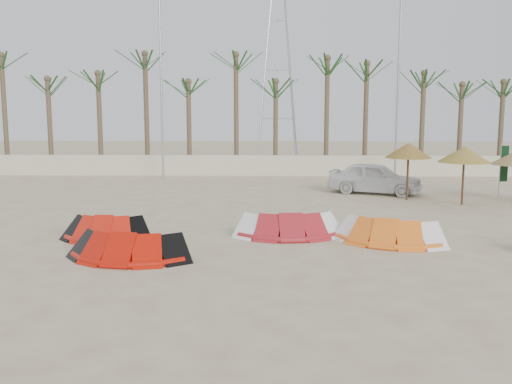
{
  "coord_description": "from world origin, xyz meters",
  "views": [
    {
      "loc": [
        0.52,
        -14.25,
        4.3
      ],
      "look_at": [
        0.0,
        6.0,
        1.3
      ],
      "focal_mm": 40.0,
      "sensor_mm": 36.0,
      "label": 1
    }
  ],
  "objects_px": {
    "kite_orange": "(386,229)",
    "parasol_left": "(409,150)",
    "kite_red_mid": "(130,243)",
    "parasol_mid": "(464,154)",
    "kite_red_left": "(108,226)",
    "kite_red_right": "(289,223)",
    "car": "(375,178)"
  },
  "relations": [
    {
      "from": "kite_red_right",
      "to": "kite_orange",
      "type": "distance_m",
      "value": 3.24
    },
    {
      "from": "kite_orange",
      "to": "kite_red_left",
      "type": "bearing_deg",
      "value": 178.86
    },
    {
      "from": "kite_red_right",
      "to": "parasol_mid",
      "type": "height_order",
      "value": "parasol_mid"
    },
    {
      "from": "kite_red_left",
      "to": "parasol_left",
      "type": "relative_size",
      "value": 1.1
    },
    {
      "from": "kite_red_mid",
      "to": "kite_orange",
      "type": "xyz_separation_m",
      "value": [
        7.81,
        2.19,
        -0.0
      ]
    },
    {
      "from": "parasol_left",
      "to": "parasol_mid",
      "type": "relative_size",
      "value": 1.03
    },
    {
      "from": "parasol_left",
      "to": "kite_red_right",
      "type": "bearing_deg",
      "value": -127.15
    },
    {
      "from": "kite_red_mid",
      "to": "parasol_mid",
      "type": "xyz_separation_m",
      "value": [
        12.63,
        9.43,
        1.83
      ]
    },
    {
      "from": "kite_red_mid",
      "to": "kite_orange",
      "type": "distance_m",
      "value": 8.12
    },
    {
      "from": "kite_orange",
      "to": "car",
      "type": "distance_m",
      "value": 10.65
    },
    {
      "from": "kite_red_left",
      "to": "parasol_mid",
      "type": "distance_m",
      "value": 15.75
    },
    {
      "from": "kite_orange",
      "to": "parasol_left",
      "type": "distance_m",
      "value": 9.13
    },
    {
      "from": "kite_red_left",
      "to": "car",
      "type": "relative_size",
      "value": 0.64
    },
    {
      "from": "kite_red_right",
      "to": "parasol_mid",
      "type": "xyz_separation_m",
      "value": [
        7.93,
        6.34,
        1.83
      ]
    },
    {
      "from": "car",
      "to": "parasol_left",
      "type": "bearing_deg",
      "value": -127.86
    },
    {
      "from": "kite_red_mid",
      "to": "parasol_mid",
      "type": "bearing_deg",
      "value": 36.75
    },
    {
      "from": "parasol_mid",
      "to": "car",
      "type": "distance_m",
      "value": 4.88
    },
    {
      "from": "kite_red_right",
      "to": "parasol_left",
      "type": "relative_size",
      "value": 1.37
    },
    {
      "from": "parasol_left",
      "to": "kite_red_left",
      "type": "bearing_deg",
      "value": -144.75
    },
    {
      "from": "car",
      "to": "kite_orange",
      "type": "bearing_deg",
      "value": -165.75
    },
    {
      "from": "kite_red_left",
      "to": "parasol_mid",
      "type": "relative_size",
      "value": 1.14
    },
    {
      "from": "kite_red_left",
      "to": "car",
      "type": "height_order",
      "value": "car"
    },
    {
      "from": "parasol_mid",
      "to": "parasol_left",
      "type": "bearing_deg",
      "value": 149.08
    },
    {
      "from": "kite_orange",
      "to": "car",
      "type": "relative_size",
      "value": 0.83
    },
    {
      "from": "kite_orange",
      "to": "kite_red_mid",
      "type": "bearing_deg",
      "value": -164.32
    },
    {
      "from": "kite_red_left",
      "to": "kite_orange",
      "type": "relative_size",
      "value": 0.77
    },
    {
      "from": "parasol_left",
      "to": "car",
      "type": "height_order",
      "value": "parasol_left"
    },
    {
      "from": "parasol_left",
      "to": "parasol_mid",
      "type": "distance_m",
      "value": 2.51
    },
    {
      "from": "kite_orange",
      "to": "car",
      "type": "xyz_separation_m",
      "value": [
        1.52,
        10.53,
        0.37
      ]
    },
    {
      "from": "parasol_mid",
      "to": "kite_red_left",
      "type": "bearing_deg",
      "value": -153.19
    },
    {
      "from": "kite_red_left",
      "to": "kite_red_right",
      "type": "relative_size",
      "value": 0.81
    },
    {
      "from": "kite_red_left",
      "to": "parasol_mid",
      "type": "xyz_separation_m",
      "value": [
        13.96,
        7.05,
        1.84
      ]
    }
  ]
}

